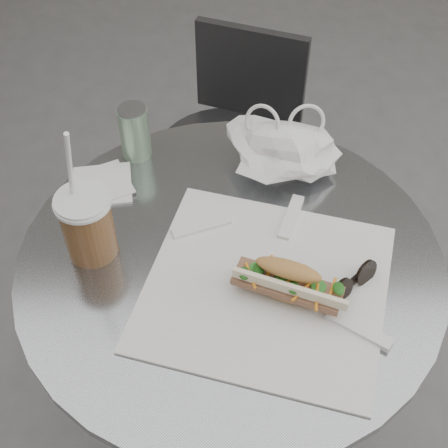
{
  "coord_description": "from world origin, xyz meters",
  "views": [
    {
      "loc": [
        -0.02,
        -0.49,
        1.6
      ],
      "look_at": [
        -0.01,
        0.23,
        0.79
      ],
      "focal_mm": 50.0,
      "sensor_mm": 36.0,
      "label": 1
    }
  ],
  "objects_px": {
    "cafe_table": "(229,339)",
    "iced_coffee": "(87,224)",
    "banh_mi": "(287,282)",
    "chair_far": "(232,180)",
    "drink_can": "(135,132)",
    "sunglasses": "(353,282)"
  },
  "relations": [
    {
      "from": "cafe_table",
      "to": "banh_mi",
      "type": "bearing_deg",
      "value": -42.9
    },
    {
      "from": "chair_far",
      "to": "drink_can",
      "type": "height_order",
      "value": "drink_can"
    },
    {
      "from": "cafe_table",
      "to": "drink_can",
      "type": "xyz_separation_m",
      "value": [
        -0.19,
        0.28,
        0.33
      ]
    },
    {
      "from": "banh_mi",
      "to": "drink_can",
      "type": "relative_size",
      "value": 2.05
    },
    {
      "from": "sunglasses",
      "to": "chair_far",
      "type": "bearing_deg",
      "value": 65.99
    },
    {
      "from": "chair_far",
      "to": "drink_can",
      "type": "distance_m",
      "value": 0.61
    },
    {
      "from": "chair_far",
      "to": "iced_coffee",
      "type": "height_order",
      "value": "iced_coffee"
    },
    {
      "from": "chair_far",
      "to": "banh_mi",
      "type": "relative_size",
      "value": 3.13
    },
    {
      "from": "cafe_table",
      "to": "sunglasses",
      "type": "distance_m",
      "value": 0.36
    },
    {
      "from": "iced_coffee",
      "to": "cafe_table",
      "type": "bearing_deg",
      "value": -4.78
    },
    {
      "from": "cafe_table",
      "to": "banh_mi",
      "type": "height_order",
      "value": "banh_mi"
    },
    {
      "from": "banh_mi",
      "to": "drink_can",
      "type": "bearing_deg",
      "value": 149.15
    },
    {
      "from": "cafe_table",
      "to": "banh_mi",
      "type": "relative_size",
      "value": 3.2
    },
    {
      "from": "banh_mi",
      "to": "iced_coffee",
      "type": "distance_m",
      "value": 0.35
    },
    {
      "from": "banh_mi",
      "to": "iced_coffee",
      "type": "height_order",
      "value": "iced_coffee"
    },
    {
      "from": "cafe_table",
      "to": "drink_can",
      "type": "bearing_deg",
      "value": 124.02
    },
    {
      "from": "chair_far",
      "to": "sunglasses",
      "type": "relative_size",
      "value": 7.76
    },
    {
      "from": "cafe_table",
      "to": "iced_coffee",
      "type": "distance_m",
      "value": 0.42
    },
    {
      "from": "chair_far",
      "to": "sunglasses",
      "type": "height_order",
      "value": "sunglasses"
    },
    {
      "from": "cafe_table",
      "to": "chair_far",
      "type": "xyz_separation_m",
      "value": [
        0.02,
        0.62,
        -0.13
      ]
    },
    {
      "from": "drink_can",
      "to": "chair_far",
      "type": "bearing_deg",
      "value": 58.45
    },
    {
      "from": "cafe_table",
      "to": "chair_far",
      "type": "bearing_deg",
      "value": 88.06
    }
  ]
}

